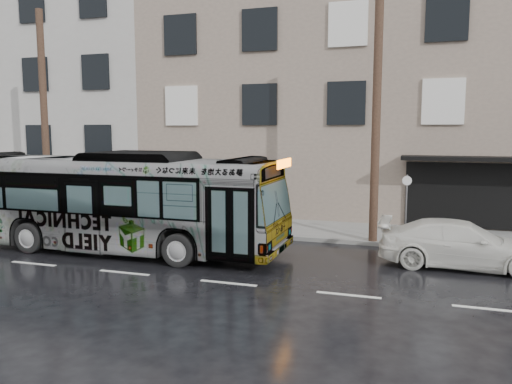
# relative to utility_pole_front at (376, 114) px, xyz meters

# --- Properties ---
(ground) EXTENTS (120.00, 120.00, 0.00)m
(ground) POSITION_rel_utility_pole_front_xyz_m (-6.50, -3.30, -4.65)
(ground) COLOR black
(ground) RESTS_ON ground
(sidewalk) EXTENTS (90.00, 3.60, 0.15)m
(sidewalk) POSITION_rel_utility_pole_front_xyz_m (-6.50, 1.60, -4.58)
(sidewalk) COLOR gray
(sidewalk) RESTS_ON ground
(building_taupe) EXTENTS (20.00, 12.00, 11.00)m
(building_taupe) POSITION_rel_utility_pole_front_xyz_m (-1.50, 9.40, 0.85)
(building_taupe) COLOR gray
(building_taupe) RESTS_ON ground
(building_grey) EXTENTS (26.00, 15.00, 16.00)m
(building_grey) POSITION_rel_utility_pole_front_xyz_m (-24.50, 10.90, 3.35)
(building_grey) COLOR #A5A29C
(building_grey) RESTS_ON ground
(utility_pole_front) EXTENTS (0.30, 0.30, 9.00)m
(utility_pole_front) POSITION_rel_utility_pole_front_xyz_m (0.00, 0.00, 0.00)
(utility_pole_front) COLOR #4E3427
(utility_pole_front) RESTS_ON sidewalk
(utility_pole_rear) EXTENTS (0.30, 0.30, 9.00)m
(utility_pole_rear) POSITION_rel_utility_pole_front_xyz_m (-14.00, 0.00, 0.00)
(utility_pole_rear) COLOR #4E3427
(utility_pole_rear) RESTS_ON sidewalk
(sign_post) EXTENTS (0.06, 0.06, 2.40)m
(sign_post) POSITION_rel_utility_pole_front_xyz_m (1.10, 0.00, -3.30)
(sign_post) COLOR slate
(sign_post) RESTS_ON sidewalk
(bus) EXTENTS (12.11, 2.93, 3.37)m
(bus) POSITION_rel_utility_pole_front_xyz_m (-8.46, -3.49, -2.97)
(bus) COLOR #B2B2B2
(bus) RESTS_ON ground
(white_sedan) EXTENTS (4.83, 2.05, 1.39)m
(white_sedan) POSITION_rel_utility_pole_front_xyz_m (2.75, -2.16, -3.95)
(white_sedan) COLOR silver
(white_sedan) RESTS_ON ground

